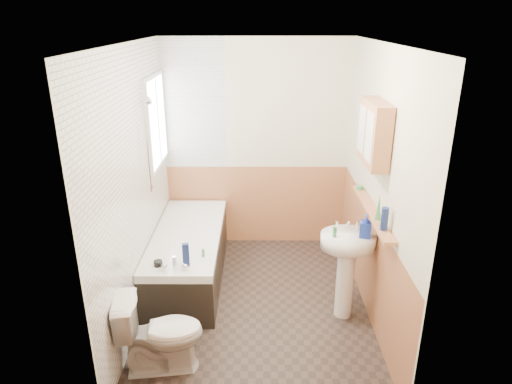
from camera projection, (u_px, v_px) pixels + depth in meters
floor at (256, 304)px, 4.59m from camera, size 2.80×2.80×0.00m
ceiling at (256, 43)px, 3.68m from camera, size 2.80×2.80×0.00m
wall_back at (256, 146)px, 5.45m from camera, size 2.20×0.02×2.50m
wall_front at (255, 268)px, 2.82m from camera, size 2.20×0.02×2.50m
wall_left at (134, 188)px, 4.14m from camera, size 0.02×2.80×2.50m
wall_right at (378, 188)px, 4.13m from camera, size 0.02×2.80×2.50m
wainscot_right at (368, 260)px, 4.40m from camera, size 0.01×2.80×1.00m
wainscot_front at (255, 362)px, 3.11m from camera, size 2.20×0.01×1.00m
wainscot_back at (256, 205)px, 5.70m from camera, size 2.20×0.01×1.00m
tile_cladding_left at (136, 188)px, 4.14m from camera, size 0.01×2.80×2.50m
tile_return_back at (194, 105)px, 5.25m from camera, size 0.75×0.01×1.50m
window at (157, 121)px, 4.88m from camera, size 0.03×0.79×0.99m
bathtub at (189, 255)px, 4.93m from camera, size 0.70×1.76×0.71m
shower_riser at (147, 129)px, 4.32m from camera, size 0.10×0.07×1.08m
toilet at (161, 333)px, 3.65m from camera, size 0.73×0.47×0.67m
sink at (347, 258)px, 4.21m from camera, size 0.51×0.41×0.98m
pine_shelf at (372, 211)px, 4.09m from camera, size 0.10×1.26×0.03m
medicine_cabinet at (374, 133)px, 3.90m from camera, size 0.15×0.60×0.55m
foam_can at (384, 219)px, 3.67m from camera, size 0.07×0.07×0.19m
green_bottle at (379, 207)px, 3.85m from camera, size 0.05×0.05×0.23m
black_jar at (360, 187)px, 4.56m from camera, size 0.08×0.08×0.04m
soap_bottle at (365, 232)px, 4.05m from camera, size 0.15×0.23×0.10m
clear_bottle at (335, 232)px, 4.05m from camera, size 0.04×0.04×0.10m
blue_gel at (186, 255)px, 4.14m from camera, size 0.07×0.05×0.23m
cream_jar at (158, 263)px, 4.17m from camera, size 0.11×0.11×0.05m
orange_bottle at (203, 253)px, 4.32m from camera, size 0.03×0.03×0.08m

